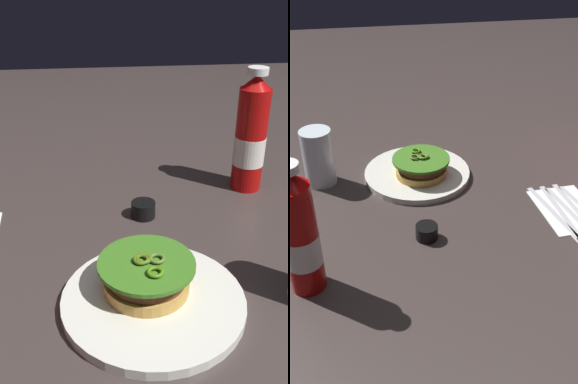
% 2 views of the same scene
% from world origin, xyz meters
% --- Properties ---
extents(ground_plane, '(3.00, 3.00, 0.00)m').
position_xyz_m(ground_plane, '(0.00, 0.00, 0.00)').
color(ground_plane, '#39302D').
extents(dinner_plate, '(0.26, 0.26, 0.01)m').
position_xyz_m(dinner_plate, '(-0.06, -0.03, 0.01)').
color(dinner_plate, silver).
rests_on(dinner_plate, ground_plane).
extents(burger_sandwich, '(0.14, 0.14, 0.05)m').
position_xyz_m(burger_sandwich, '(-0.04, -0.03, 0.04)').
color(burger_sandwich, gold).
rests_on(burger_sandwich, dinner_plate).
extents(ketchup_bottle, '(0.06, 0.06, 0.25)m').
position_xyz_m(ketchup_bottle, '(0.27, -0.28, 0.11)').
color(ketchup_bottle, '#AE0B0A').
rests_on(ketchup_bottle, ground_plane).
extents(water_glass, '(0.07, 0.07, 0.14)m').
position_xyz_m(water_glass, '(-0.07, -0.26, 0.07)').
color(water_glass, silver).
rests_on(water_glass, ground_plane).
extents(condiment_cup, '(0.05, 0.05, 0.03)m').
position_xyz_m(condiment_cup, '(0.18, -0.05, 0.02)').
color(condiment_cup, black).
rests_on(condiment_cup, ground_plane).
extents(napkin, '(0.18, 0.13, 0.00)m').
position_xyz_m(napkin, '(0.13, 0.27, 0.00)').
color(napkin, white).
rests_on(napkin, ground_plane).
extents(table_knife, '(0.22, 0.06, 0.00)m').
position_xyz_m(table_knife, '(0.16, 0.24, 0.00)').
color(table_knife, silver).
rests_on(table_knife, napkin).
extents(butter_knife, '(0.22, 0.03, 0.00)m').
position_xyz_m(butter_knife, '(0.16, 0.26, 0.00)').
color(butter_knife, silver).
rests_on(butter_knife, napkin).
extents(steak_knife, '(0.20, 0.05, 0.00)m').
position_xyz_m(steak_knife, '(0.16, 0.28, 0.00)').
color(steak_knife, silver).
rests_on(steak_knife, napkin).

